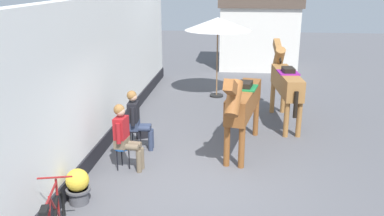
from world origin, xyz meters
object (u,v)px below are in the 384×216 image
(seated_visitor_near, at_px, (124,134))
(saddled_horse_near, at_px, (243,102))
(seated_visitor_far, at_px, (136,117))
(flower_planter_near, at_px, (78,186))
(satchel_bag, at_px, (142,134))
(cafe_parasol, at_px, (218,24))
(saddled_horse_far, at_px, (286,81))

(seated_visitor_near, height_order, saddled_horse_near, saddled_horse_near)
(seated_visitor_far, xyz_separation_m, flower_planter_near, (-0.46, -2.46, -0.44))
(saddled_horse_near, xyz_separation_m, satchel_bag, (-2.41, 0.51, -1.06))
(saddled_horse_near, bearing_deg, seated_visitor_near, -153.30)
(flower_planter_near, bearing_deg, satchel_bag, 82.34)
(seated_visitor_near, distance_m, cafe_parasol, 6.05)
(cafe_parasol, xyz_separation_m, satchel_bag, (-1.60, -3.93, -2.26))
(saddled_horse_far, height_order, cafe_parasol, cafe_parasol)
(seated_visitor_near, bearing_deg, saddled_horse_near, 26.70)
(seated_visitor_far, bearing_deg, flower_planter_near, -100.54)
(seated_visitor_near, xyz_separation_m, seated_visitor_far, (-0.01, 1.05, 0.00))
(saddled_horse_near, bearing_deg, flower_planter_near, -137.41)
(seated_visitor_near, xyz_separation_m, saddled_horse_far, (3.50, 3.31, 0.38))
(cafe_parasol, height_order, satchel_bag, cafe_parasol)
(seated_visitor_near, height_order, saddled_horse_far, saddled_horse_far)
(seated_visitor_near, distance_m, seated_visitor_far, 1.05)
(seated_visitor_far, height_order, cafe_parasol, cafe_parasol)
(seated_visitor_near, xyz_separation_m, satchel_bag, (-0.05, 1.70, -0.68))
(satchel_bag, bearing_deg, cafe_parasol, 40.30)
(seated_visitor_near, height_order, seated_visitor_far, same)
(flower_planter_near, xyz_separation_m, satchel_bag, (0.42, 3.11, -0.23))
(saddled_horse_far, bearing_deg, seated_visitor_near, -136.62)
(seated_visitor_far, xyz_separation_m, saddled_horse_near, (2.37, 0.14, 0.38))
(flower_planter_near, height_order, satchel_bag, flower_planter_near)
(saddled_horse_near, xyz_separation_m, cafe_parasol, (-0.81, 4.44, 1.20))
(seated_visitor_far, xyz_separation_m, cafe_parasol, (1.57, 4.59, 1.59))
(seated_visitor_near, distance_m, saddled_horse_far, 4.83)
(saddled_horse_far, xyz_separation_m, cafe_parasol, (-1.94, 2.32, 1.20))
(flower_planter_near, bearing_deg, saddled_horse_near, 42.59)
(seated_visitor_far, height_order, flower_planter_near, seated_visitor_far)
(cafe_parasol, bearing_deg, seated_visitor_far, -108.84)
(saddled_horse_near, relative_size, cafe_parasol, 1.15)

